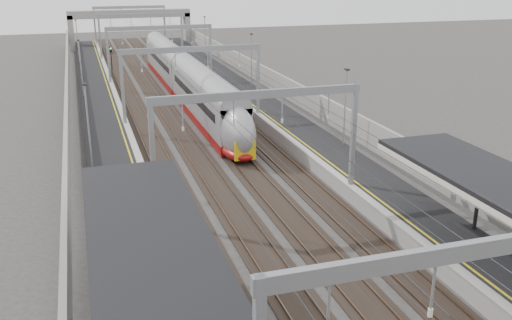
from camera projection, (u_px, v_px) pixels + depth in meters
platform_left at (104, 121)px, 53.92m from camera, size 4.00×120.00×1.00m
platform_right at (265, 109)px, 58.43m from camera, size 4.00×120.00×1.00m
tracks at (188, 120)px, 56.32m from camera, size 11.40×140.00×0.20m
overhead_line at (174, 49)px, 60.33m from camera, size 13.00×140.00×6.60m
overbridge at (130, 19)px, 104.32m from camera, size 22.00×2.20×6.90m
wall_left at (68, 113)px, 52.66m from camera, size 0.30×120.00×3.20m
wall_right at (294, 97)px, 58.98m from camera, size 0.30×120.00×3.20m
train at (188, 85)px, 62.80m from camera, size 2.65×48.23×4.19m
signal_green at (111, 54)px, 82.05m from camera, size 0.32×0.32×3.48m
signal_red_near at (186, 66)px, 72.08m from camera, size 0.32×0.32×3.48m
signal_red_far at (188, 54)px, 81.98m from camera, size 0.32×0.32×3.48m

